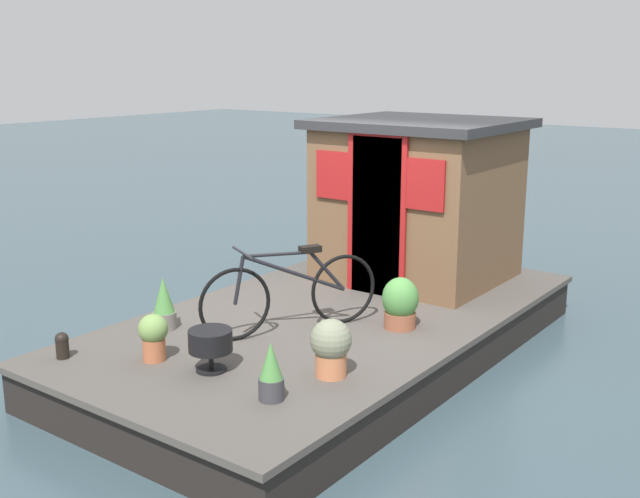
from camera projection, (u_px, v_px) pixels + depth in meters
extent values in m
plane|color=#384C54|center=(332.00, 355.00, 7.84)|extent=(60.00, 60.00, 0.00)
cube|color=#4C4742|center=(332.00, 316.00, 7.74)|extent=(5.58, 2.97, 0.06)
cube|color=black|center=(332.00, 337.00, 7.79)|extent=(5.47, 2.91, 0.39)
cube|color=brown|center=(418.00, 204.00, 8.85)|extent=(1.72, 1.89, 1.73)
cube|color=#28282B|center=(420.00, 124.00, 8.63)|extent=(1.92, 2.09, 0.10)
cube|color=#144733|center=(377.00, 217.00, 8.16)|extent=(0.04, 0.60, 1.70)
cube|color=maroon|center=(376.00, 213.00, 8.15)|extent=(0.03, 0.72, 1.80)
cube|color=maroon|center=(425.00, 185.00, 7.74)|extent=(0.03, 0.44, 0.52)
cube|color=maroon|center=(333.00, 175.00, 8.40)|extent=(0.03, 0.44, 0.52)
torus|color=black|center=(235.00, 304.00, 6.89)|extent=(0.62, 0.35, 0.68)
torus|color=black|center=(343.00, 289.00, 7.36)|extent=(0.62, 0.35, 0.68)
cylinder|color=black|center=(295.00, 273.00, 7.09)|extent=(0.92, 0.51, 0.47)
cylinder|color=black|center=(277.00, 254.00, 6.97)|extent=(0.60, 0.33, 0.06)
cylinder|color=black|center=(327.00, 271.00, 7.23)|extent=(0.35, 0.21, 0.43)
cylinder|color=black|center=(239.00, 281.00, 6.86)|extent=(0.13, 0.09, 0.44)
cube|color=black|center=(310.00, 249.00, 7.10)|extent=(0.22, 0.18, 0.06)
cylinder|color=black|center=(243.00, 253.00, 6.82)|extent=(0.25, 0.45, 0.02)
cylinder|color=#38383D|center=(271.00, 389.00, 5.73)|extent=(0.19, 0.19, 0.17)
cone|color=#4C8942|center=(271.00, 360.00, 5.68)|extent=(0.17, 0.17, 0.29)
cylinder|color=#B2603D|center=(154.00, 349.00, 6.49)|extent=(0.19, 0.19, 0.19)
ellipsoid|color=#70934C|center=(153.00, 329.00, 6.45)|extent=(0.25, 0.25, 0.25)
cylinder|color=#935138|center=(400.00, 320.00, 7.29)|extent=(0.30, 0.30, 0.15)
ellipsoid|color=#4C8942|center=(400.00, 298.00, 7.24)|extent=(0.35, 0.35, 0.40)
cylinder|color=slate|center=(165.00, 320.00, 7.27)|extent=(0.22, 0.22, 0.16)
cone|color=#4C8942|center=(163.00, 295.00, 7.21)|extent=(0.20, 0.20, 0.34)
cylinder|color=#C6754C|center=(331.00, 365.00, 6.16)|extent=(0.25, 0.25, 0.19)
sphere|color=gray|center=(331.00, 340.00, 6.11)|extent=(0.34, 0.34, 0.34)
cylinder|color=black|center=(210.00, 340.00, 6.23)|extent=(0.36, 0.36, 0.18)
cylinder|color=black|center=(211.00, 361.00, 6.27)|extent=(0.04, 0.04, 0.17)
cylinder|color=black|center=(211.00, 369.00, 6.29)|extent=(0.25, 0.25, 0.02)
cylinder|color=black|center=(62.00, 348.00, 6.54)|extent=(0.11, 0.11, 0.17)
sphere|color=black|center=(62.00, 339.00, 6.52)|extent=(0.12, 0.12, 0.12)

